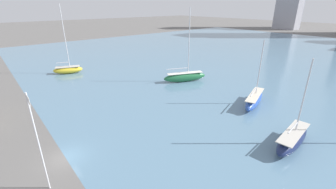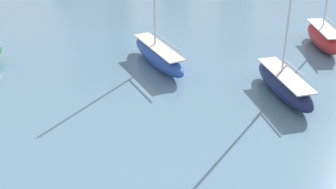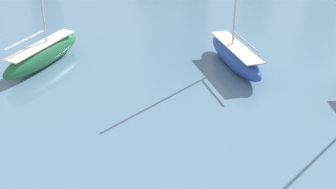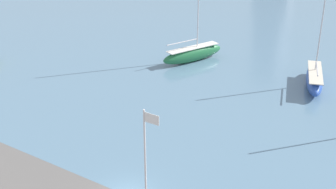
% 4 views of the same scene
% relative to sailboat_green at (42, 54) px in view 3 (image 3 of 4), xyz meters
% --- Properties ---
extents(sailboat_green, '(5.46, 9.92, 16.01)m').
position_rel_sailboat_green_xyz_m(sailboat_green, '(0.00, 0.00, 0.00)').
color(sailboat_green, '#236B3D').
rests_on(sailboat_green, harbor_water).
extents(sailboat_blue, '(4.97, 9.80, 11.21)m').
position_rel_sailboat_green_xyz_m(sailboat_blue, '(17.20, 0.35, -0.09)').
color(sailboat_blue, '#284CA8').
rests_on(sailboat_blue, harbor_water).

